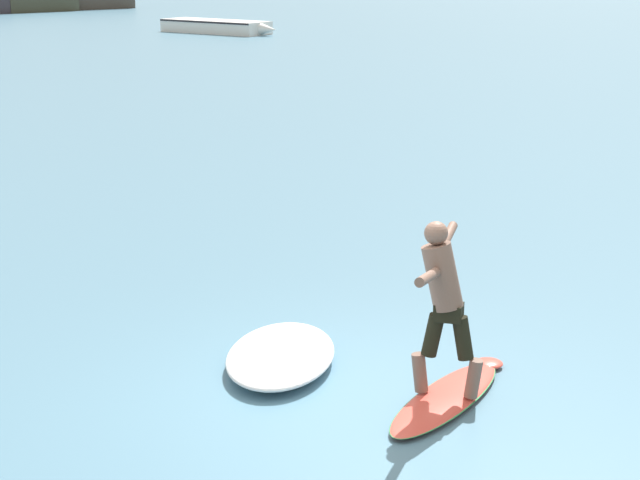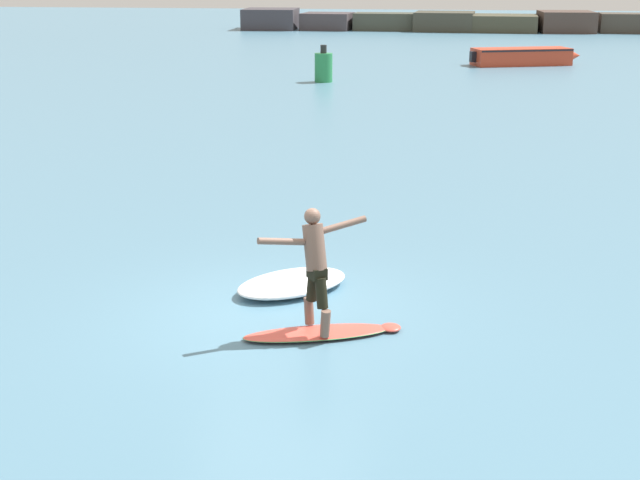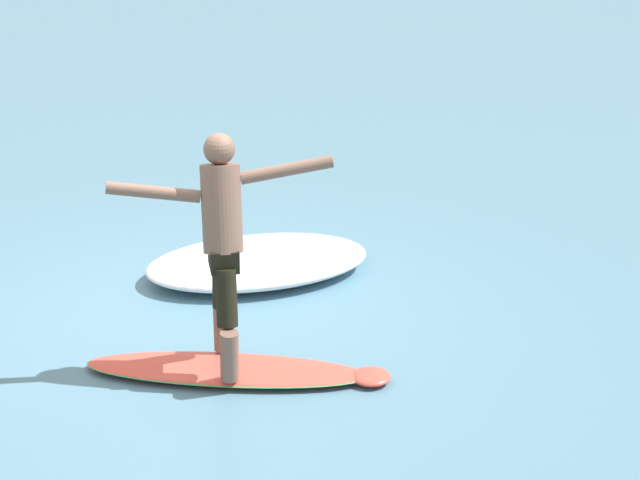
# 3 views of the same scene
# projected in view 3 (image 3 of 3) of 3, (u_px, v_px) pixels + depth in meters

# --- Properties ---
(ground_plane) EXTENTS (200.00, 200.00, 0.00)m
(ground_plane) POSITION_uv_depth(u_px,v_px,m) (191.00, 323.00, 11.69)
(ground_plane) COLOR teal
(surfboard) EXTENTS (2.22, 1.20, 0.22)m
(surfboard) POSITION_uv_depth(u_px,v_px,m) (232.00, 370.00, 10.83)
(surfboard) COLOR #DE4E40
(surfboard) RESTS_ON ground
(surfer) EXTENTS (1.36, 0.97, 1.69)m
(surfer) POSITION_uv_depth(u_px,v_px,m) (222.00, 233.00, 10.51)
(surfer) COLOR brown
(surfer) RESTS_ON surfboard
(wave_foam_at_tail) EXTENTS (2.11, 2.09, 0.24)m
(wave_foam_at_tail) POSITION_uv_depth(u_px,v_px,m) (257.00, 262.00, 12.53)
(wave_foam_at_tail) COLOR white
(wave_foam_at_tail) RESTS_ON ground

